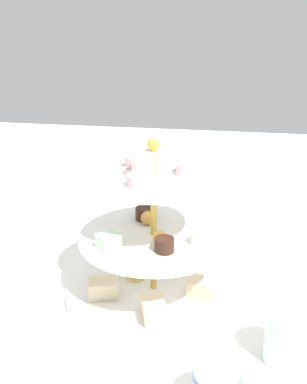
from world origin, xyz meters
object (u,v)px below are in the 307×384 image
water_glass_tall_right (8,260)px  water_glass_short_left (288,337)px  tiered_serving_stand (153,250)px  butter_knife_left (136,221)px

water_glass_tall_right → water_glass_short_left: (-0.45, 0.10, -0.02)m
tiered_serving_stand → butter_knife_left: tiered_serving_stand is taller
water_glass_tall_right → butter_knife_left: size_ratio=0.68×
butter_knife_left → water_glass_tall_right: bearing=40.2°
water_glass_tall_right → water_glass_short_left: size_ratio=1.58×
tiered_serving_stand → butter_knife_left: 0.31m
water_glass_short_left → butter_knife_left: bearing=-54.5°
tiered_serving_stand → butter_knife_left: size_ratio=1.75×
water_glass_short_left → butter_knife_left: water_glass_short_left is taller
tiered_serving_stand → butter_knife_left: bearing=-72.8°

